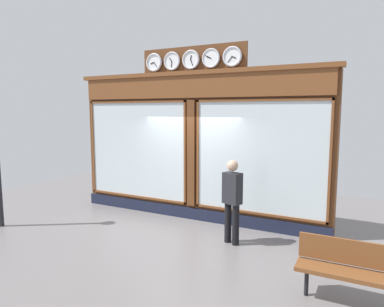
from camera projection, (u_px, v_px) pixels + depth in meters
The scene contains 4 objects.
ground_plane at pixel (119, 263), 6.01m from camera, with size 14.00×14.00×0.00m, color slate.
shop_facade at pixel (194, 145), 8.36m from camera, with size 6.62×0.42×4.14m.
pedestrian at pixel (232, 198), 6.79m from camera, with size 0.41×0.33×1.69m.
street_bench at pixel (350, 267), 4.70m from camera, with size 1.40×0.40×0.87m.
Camera 1 is at (-3.77, 7.29, 2.65)m, focal length 32.11 mm.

